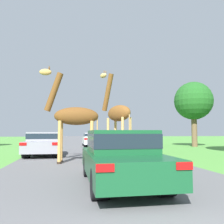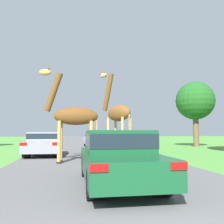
{
  "view_description": "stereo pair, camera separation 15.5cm",
  "coord_description": "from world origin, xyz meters",
  "px_view_note": "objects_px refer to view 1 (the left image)",
  "views": [
    {
      "loc": [
        -1.21,
        -1.73,
        1.39
      ],
      "look_at": [
        0.99,
        10.78,
        2.49
      ],
      "focal_mm": 38.0,
      "sensor_mm": 36.0,
      "label": 1
    },
    {
      "loc": [
        -1.06,
        -1.75,
        1.39
      ],
      "look_at": [
        0.99,
        10.78,
        2.49
      ],
      "focal_mm": 38.0,
      "sensor_mm": 36.0,
      "label": 2
    }
  ],
  "objects_px": {
    "car_queue_left": "(44,143)",
    "car_lead_maroon": "(120,155)",
    "car_far_ahead": "(122,142)",
    "giraffe_companion": "(73,116)",
    "car_queue_right": "(93,139)",
    "giraffe_near_road": "(117,113)",
    "tree_left_edge": "(193,101)"
  },
  "relations": [
    {
      "from": "car_far_ahead",
      "to": "tree_left_edge",
      "type": "xyz_separation_m",
      "value": [
        8.31,
        4.73,
        3.77
      ]
    },
    {
      "from": "car_queue_right",
      "to": "giraffe_near_road",
      "type": "bearing_deg",
      "value": -88.64
    },
    {
      "from": "car_queue_right",
      "to": "car_queue_left",
      "type": "bearing_deg",
      "value": -113.33
    },
    {
      "from": "car_queue_left",
      "to": "tree_left_edge",
      "type": "height_order",
      "value": "tree_left_edge"
    },
    {
      "from": "giraffe_near_road",
      "to": "giraffe_companion",
      "type": "relative_size",
      "value": 1.13
    },
    {
      "from": "giraffe_near_road",
      "to": "tree_left_edge",
      "type": "bearing_deg",
      "value": 15.66
    },
    {
      "from": "giraffe_companion",
      "to": "tree_left_edge",
      "type": "height_order",
      "value": "tree_left_edge"
    },
    {
      "from": "giraffe_near_road",
      "to": "car_far_ahead",
      "type": "height_order",
      "value": "giraffe_near_road"
    },
    {
      "from": "car_queue_left",
      "to": "car_lead_maroon",
      "type": "bearing_deg",
      "value": -71.39
    },
    {
      "from": "car_queue_right",
      "to": "car_lead_maroon",
      "type": "bearing_deg",
      "value": -92.94
    },
    {
      "from": "car_lead_maroon",
      "to": "tree_left_edge",
      "type": "relative_size",
      "value": 0.69
    },
    {
      "from": "giraffe_companion",
      "to": "car_far_ahead",
      "type": "bearing_deg",
      "value": -27.59
    },
    {
      "from": "car_queue_left",
      "to": "giraffe_companion",
      "type": "bearing_deg",
      "value": -66.02
    },
    {
      "from": "car_queue_left",
      "to": "car_far_ahead",
      "type": "distance_m",
      "value": 5.66
    },
    {
      "from": "car_queue_right",
      "to": "tree_left_edge",
      "type": "distance_m",
      "value": 10.73
    },
    {
      "from": "car_queue_right",
      "to": "car_queue_left",
      "type": "xyz_separation_m",
      "value": [
        -3.8,
        -8.8,
        0.03
      ]
    },
    {
      "from": "car_lead_maroon",
      "to": "car_far_ahead",
      "type": "xyz_separation_m",
      "value": [
        2.4,
        10.58,
        -0.06
      ]
    },
    {
      "from": "giraffe_companion",
      "to": "car_far_ahead",
      "type": "xyz_separation_m",
      "value": [
        3.61,
        5.78,
        -1.44
      ]
    },
    {
      "from": "car_lead_maroon",
      "to": "car_queue_right",
      "type": "relative_size",
      "value": 1.08
    },
    {
      "from": "giraffe_companion",
      "to": "car_queue_right",
      "type": "distance_m",
      "value": 12.87
    },
    {
      "from": "car_queue_right",
      "to": "car_far_ahead",
      "type": "relative_size",
      "value": 0.92
    },
    {
      "from": "car_queue_left",
      "to": "car_queue_right",
      "type": "bearing_deg",
      "value": 66.67
    },
    {
      "from": "car_lead_maroon",
      "to": "car_far_ahead",
      "type": "relative_size",
      "value": 1.0
    },
    {
      "from": "giraffe_near_road",
      "to": "car_far_ahead",
      "type": "xyz_separation_m",
      "value": [
        1.25,
        4.26,
        -1.76
      ]
    },
    {
      "from": "car_far_ahead",
      "to": "tree_left_edge",
      "type": "relative_size",
      "value": 0.69
    },
    {
      "from": "car_lead_maroon",
      "to": "tree_left_edge",
      "type": "height_order",
      "value": "tree_left_edge"
    },
    {
      "from": "giraffe_companion",
      "to": "tree_left_edge",
      "type": "relative_size",
      "value": 0.7
    },
    {
      "from": "car_lead_maroon",
      "to": "car_far_ahead",
      "type": "bearing_deg",
      "value": 77.2
    },
    {
      "from": "car_queue_right",
      "to": "car_queue_left",
      "type": "height_order",
      "value": "car_queue_left"
    },
    {
      "from": "giraffe_near_road",
      "to": "car_queue_right",
      "type": "height_order",
      "value": "giraffe_near_road"
    },
    {
      "from": "car_far_ahead",
      "to": "car_queue_left",
      "type": "bearing_deg",
      "value": -159.68
    },
    {
      "from": "giraffe_companion",
      "to": "car_lead_maroon",
      "type": "height_order",
      "value": "giraffe_companion"
    }
  ]
}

